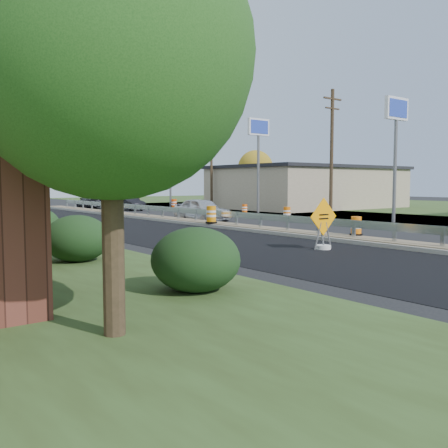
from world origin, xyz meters
TOP-DOWN VIEW (x-y plane):
  - ground at (0.00, 0.00)m, footprint 140.00×140.00m
  - grass_verge_far at (30.00, 10.00)m, footprint 40.00×120.00m
  - milled_overlay at (-4.40, 10.00)m, footprint 7.20×120.00m
  - median at (0.00, 8.00)m, footprint 1.60×55.00m
  - guardrail at (0.00, 9.00)m, footprint 0.10×46.15m
  - retail_building_near at (20.99, 20.00)m, footprint 18.50×12.50m
  - pylon_sign_south at (10.50, 3.00)m, footprint 2.20×0.30m
  - pylon_sign_mid at (10.50, 16.00)m, footprint 2.20×0.30m
  - pylon_sign_north at (10.50, 30.00)m, footprint 2.20×0.30m
  - utility_pole_smid at (11.50, 9.00)m, footprint 1.90×0.26m
  - utility_pole_nmid at (11.50, 24.00)m, footprint 1.90×0.26m
  - utility_pole_north at (11.50, 39.00)m, footprint 1.90×0.26m
  - hedge_south at (-11.00, -6.00)m, footprint 2.09×2.09m
  - hedge_mid at (-11.50, 0.00)m, footprint 2.09×2.09m
  - hedge_north at (-11.00, 6.00)m, footprint 2.09×2.09m
  - tree_near_green at (-14.00, -8.00)m, footprint 4.62×4.62m
  - tree_far_yellow at (26.00, 34.00)m, footprint 4.62×4.62m
  - caution_sign at (-2.95, -2.85)m, footprint 1.43×0.60m
  - barrel_median_near at (0.55, -1.70)m, footprint 0.56×0.56m
  - barrel_median_mid at (-0.55, 7.63)m, footprint 0.68×0.68m
  - barrel_median_far at (-0.55, 21.91)m, footprint 0.65×0.65m
  - barrel_shoulder_near at (7.14, 9.20)m, footprint 0.61×0.61m
  - barrel_shoulder_mid at (9.20, 16.22)m, footprint 0.54×0.54m
  - barrel_shoulder_far at (9.11, 27.09)m, footprint 0.64×0.64m
  - car_silver at (1.80, 11.88)m, footprint 2.19×4.66m
  - car_dark_mid at (4.10, 26.99)m, footprint 1.46×4.09m
  - car_dark_far at (2.55, 32.19)m, footprint 2.65×5.17m

SIDE VIEW (x-z plane):
  - ground at x=0.00m, z-range 0.00..0.00m
  - milled_overlay at x=-4.40m, z-range 0.00..0.01m
  - grass_verge_far at x=30.00m, z-range 0.00..0.03m
  - median at x=0.00m, z-range 0.00..0.23m
  - barrel_shoulder_mid at x=9.20m, z-range -0.02..0.77m
  - barrel_shoulder_near at x=7.14m, z-range -0.02..0.87m
  - barrel_shoulder_far at x=9.11m, z-range -0.02..0.92m
  - caution_sign at x=-2.95m, z-range -0.49..1.49m
  - barrel_median_near at x=0.55m, z-range 0.21..1.04m
  - car_dark_mid at x=4.10m, z-range 0.00..1.34m
  - barrel_median_far at x=-0.55m, z-range 0.21..1.16m
  - barrel_median_mid at x=-0.55m, z-range 0.21..1.20m
  - car_dark_far at x=2.55m, z-range 0.00..1.44m
  - guardrail at x=0.00m, z-range 0.37..1.09m
  - hedge_south at x=-11.00m, z-range 0.00..1.52m
  - hedge_mid at x=-11.50m, z-range 0.00..1.52m
  - hedge_north at x=-11.00m, z-range 0.00..1.52m
  - car_silver at x=1.80m, z-range 0.00..1.54m
  - retail_building_near at x=20.99m, z-range 0.02..4.29m
  - tree_near_green at x=-14.00m, z-range 1.11..7.97m
  - tree_far_yellow at x=26.00m, z-range 1.11..7.97m
  - utility_pole_smid at x=11.50m, z-range 0.23..9.63m
  - utility_pole_nmid at x=11.50m, z-range 0.23..9.63m
  - utility_pole_north at x=11.50m, z-range 0.23..9.63m
  - pylon_sign_south at x=10.50m, z-range 2.53..10.43m
  - pylon_sign_mid at x=10.50m, z-range 2.53..10.43m
  - pylon_sign_north at x=10.50m, z-range 2.53..10.43m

